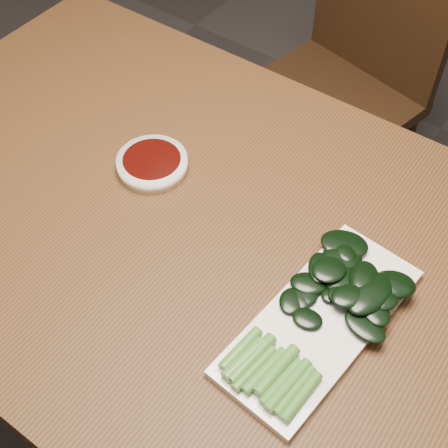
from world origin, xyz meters
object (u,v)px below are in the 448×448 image
sauce_bowl (152,164)px  serving_plate (320,322)px  table (228,267)px  chair_far (343,76)px  gai_lan (330,303)px

sauce_bowl → serving_plate: size_ratio=0.35×
table → sauce_bowl: size_ratio=11.54×
sauce_bowl → chair_far: bearing=89.2°
serving_plate → gai_lan: 0.03m
serving_plate → gai_lan: bearing=87.9°
table → gai_lan: gai_lan is taller
table → chair_far: bearing=103.2°
table → gai_lan: (0.19, -0.02, 0.10)m
chair_far → serving_plate: chair_far is taller
gai_lan → chair_far: bearing=114.8°
gai_lan → serving_plate: bearing=-92.1°
sauce_bowl → gai_lan: gai_lan is taller
chair_far → gai_lan: (0.38, -0.81, 0.29)m
chair_far → sauce_bowl: 0.79m
serving_plate → gai_lan: size_ratio=1.06×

